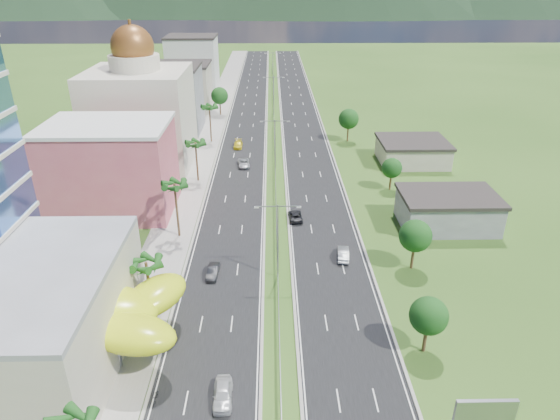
{
  "coord_description": "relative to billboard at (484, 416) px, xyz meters",
  "views": [
    {
      "loc": [
        -0.73,
        -47.86,
        38.31
      ],
      "look_at": [
        0.42,
        16.78,
        7.0
      ],
      "focal_mm": 32.0,
      "sensor_mm": 36.0,
      "label": 1
    }
  ],
  "objects": [
    {
      "name": "motorcycle",
      "position": [
        -29.24,
        6.31,
        -3.76
      ],
      "size": [
        0.6,
        1.96,
        1.25
      ],
      "primitive_type": "imported",
      "rotation": [
        0.0,
        0.0,
        -0.01
      ],
      "color": "black",
      "rests_on": "road_left"
    },
    {
      "name": "sidewalk_left",
      "position": [
        -34.0,
        108.0,
        -4.36
      ],
      "size": [
        7.0,
        260.0,
        0.12
      ],
      "primitive_type": "cube",
      "color": "gray",
      "rests_on": "ground"
    },
    {
      "name": "leafy_tree_rc",
      "position": [
        5.0,
        58.0,
        -0.05
      ],
      "size": [
        3.85,
        3.85,
        6.33
      ],
      "color": "#47301C",
      "rests_on": "ground"
    },
    {
      "name": "billboard",
      "position": [
        0.0,
        0.0,
        0.0
      ],
      "size": [
        5.2,
        0.35,
        6.2
      ],
      "color": "gray",
      "rests_on": "ground"
    },
    {
      "name": "leafy_tree_rd",
      "position": [
        1.0,
        88.0,
        1.16
      ],
      "size": [
        4.9,
        4.9,
        8.05
      ],
      "color": "#47301C",
      "rests_on": "ground"
    },
    {
      "name": "streetlight_median_d",
      "position": [
        -17.0,
        113.0,
        2.33
      ],
      "size": [
        6.04,
        0.25,
        11.0
      ],
      "color": "gray",
      "rests_on": "ground"
    },
    {
      "name": "midrise_white",
      "position": [
        -44.0,
        143.0,
        4.58
      ],
      "size": [
        16.0,
        15.0,
        18.0
      ],
      "primitive_type": "cube",
      "color": "silver",
      "rests_on": "ground"
    },
    {
      "name": "streetlight_median_e",
      "position": [
        -17.0,
        158.0,
        2.33
      ],
      "size": [
        6.04,
        0.25,
        11.0
      ],
      "color": "gray",
      "rests_on": "ground"
    },
    {
      "name": "streetlight_median_c",
      "position": [
        -17.0,
        68.0,
        2.33
      ],
      "size": [
        6.04,
        0.25,
        11.0
      ],
      "color": "gray",
      "rests_on": "ground"
    },
    {
      "name": "median_guardrail",
      "position": [
        -17.0,
        89.99,
        -3.8
      ],
      "size": [
        0.1,
        216.06,
        0.76
      ],
      "color": "gray",
      "rests_on": "ground"
    },
    {
      "name": "palm_tree_c",
      "position": [
        -32.5,
        40.0,
        4.08
      ],
      "size": [
        3.6,
        3.6,
        9.6
      ],
      "color": "#47301C",
      "rests_on": "ground"
    },
    {
      "name": "leafy_tree_rb",
      "position": [
        2.0,
        30.0,
        0.76
      ],
      "size": [
        4.55,
        4.55,
        7.47
      ],
      "color": "#47301C",
      "rests_on": "ground"
    },
    {
      "name": "streetlight_median_b",
      "position": [
        -17.0,
        28.0,
        2.33
      ],
      "size": [
        6.04,
        0.25,
        11.0
      ],
      "color": "gray",
      "rests_on": "ground"
    },
    {
      "name": "shed_far",
      "position": [
        13.0,
        73.0,
        -2.22
      ],
      "size": [
        14.0,
        12.0,
        4.4
      ],
      "primitive_type": "cube",
      "color": "#B0A691",
      "rests_on": "ground"
    },
    {
      "name": "road_left",
      "position": [
        -24.5,
        108.0,
        -4.4
      ],
      "size": [
        11.0,
        260.0,
        0.04
      ],
      "primitive_type": "cube",
      "color": "black",
      "rests_on": "ground"
    },
    {
      "name": "car_white_near_left",
      "position": [
        -22.7,
        6.3,
        -3.59
      ],
      "size": [
        2.04,
        4.7,
        1.58
      ],
      "primitive_type": "imported",
      "rotation": [
        0.0,
        0.0,
        0.04
      ],
      "color": "silver",
      "rests_on": "road_left"
    },
    {
      "name": "car_yellow_far_left",
      "position": [
        -25.68,
        83.6,
        -3.67
      ],
      "size": [
        2.01,
        4.92,
        1.43
      ],
      "primitive_type": "imported",
      "rotation": [
        0.0,
        0.0,
        0.0
      ],
      "color": "gold",
      "rests_on": "road_left"
    },
    {
      "name": "palm_tree_b",
      "position": [
        -32.5,
        20.0,
        2.64
      ],
      "size": [
        3.6,
        3.6,
        8.1
      ],
      "color": "#47301C",
      "rests_on": "ground"
    },
    {
      "name": "car_dark_left",
      "position": [
        -25.95,
        28.47,
        -3.69
      ],
      "size": [
        1.68,
        4.25,
        1.37
      ],
      "primitive_type": "imported",
      "rotation": [
        0.0,
        0.0,
        -0.06
      ],
      "color": "black",
      "rests_on": "road_left"
    },
    {
      "name": "car_dark_far_right",
      "position": [
        -13.8,
        45.51,
        -3.72
      ],
      "size": [
        2.43,
        4.86,
        1.32
      ],
      "primitive_type": "imported",
      "rotation": [
        0.0,
        0.0,
        3.19
      ],
      "color": "black",
      "rests_on": "road_right"
    },
    {
      "name": "pink_shophouse",
      "position": [
        -45.0,
        50.0,
        3.08
      ],
      "size": [
        20.0,
        15.0,
        15.0
      ],
      "primitive_type": "cube",
      "color": "#C04E61",
      "rests_on": "ground"
    },
    {
      "name": "road_right",
      "position": [
        -9.5,
        108.0,
        -4.4
      ],
      "size": [
        11.0,
        260.0,
        0.04
      ],
      "primitive_type": "cube",
      "color": "black",
      "rests_on": "ground"
    },
    {
      "name": "leafy_tree_lfar",
      "position": [
        -32.5,
        113.0,
        1.16
      ],
      "size": [
        4.9,
        4.9,
        8.05
      ],
      "color": "#47301C",
      "rests_on": "ground"
    },
    {
      "name": "palm_tree_d",
      "position": [
        -32.5,
        63.0,
        3.12
      ],
      "size": [
        3.6,
        3.6,
        8.6
      ],
      "color": "#47301C",
      "rests_on": "ground"
    },
    {
      "name": "car_silver_mid_left",
      "position": [
        -23.71,
        70.92,
        -3.67
      ],
      "size": [
        2.92,
        5.33,
        1.42
      ],
      "primitive_type": "imported",
      "rotation": [
        0.0,
        0.0,
        0.12
      ],
      "color": "#9FA1A7",
      "rests_on": "road_left"
    },
    {
      "name": "leafy_tree_ra",
      "position": [
        -1.0,
        13.0,
        0.35
      ],
      "size": [
        4.2,
        4.2,
        6.9
      ],
      "color": "#47301C",
      "rests_on": "ground"
    },
    {
      "name": "car_silver_right",
      "position": [
        -7.35,
        32.79,
        -3.63
      ],
      "size": [
        2.08,
        4.69,
        1.5
      ],
      "primitive_type": "imported",
      "rotation": [
        0.0,
        0.0,
        3.03
      ],
      "color": "#A2A5AA",
      "rests_on": "road_right"
    },
    {
      "name": "mountain_ridge",
      "position": [
        43.0,
        468.0,
        -4.42
      ],
      "size": [
        860.0,
        140.0,
        90.0
      ],
      "primitive_type": null,
      "color": "black",
      "rests_on": "ground"
    },
    {
      "name": "palm_tree_e",
      "position": [
        -32.5,
        88.0,
        3.89
      ],
      "size": [
        3.6,
        3.6,
        9.4
      ],
      "color": "#47301C",
      "rests_on": "ground"
    },
    {
      "name": "ground",
      "position": [
        -17.0,
        18.0,
        -4.42
      ],
      "size": [
        500.0,
        500.0,
        0.0
      ],
      "primitive_type": "plane",
      "color": "#2D5119",
      "rests_on": "ground"
    },
    {
      "name": "midrise_beige",
      "position": [
        -44.0,
        120.0,
        2.08
      ],
      "size": [
        16.0,
        15.0,
        13.0
      ],
      "primitive_type": "cube",
      "color": "#B0A691",
      "rests_on": "ground"
    },
    {
      "name": "shed_near",
      "position": [
        11.0,
        43.0,
        -1.92
      ],
      "size": [
        15.0,
        10.0,
        5.0
      ],
      "primitive_type": "cube",
      "color": "slate",
      "rests_on": "ground"
    },
    {
      "name": "lime_canopy",
      "position": [
        -37.0,
        14.0,
        0.57
      ],
      "size": [
        18.0,
        15.0,
        7.4
      ],
      "color": "#C4D715",
      "rests_on": "ground"
    },
    {
      "name": "midrise_grey",
      "position": [
        -44.0,
        98.0,
        3.58
      ],
      "size": [
        16.0,
        15.0,
        16.0
      ],
      "primitive_type": "cube",
      "color": "slate",
      "rests_on": "ground"
    },
    {
      "name": "domed_building",
      "position": [
        -45.0,
        73.0,
        6.93
      ],
      "size": [
        20.0,
        20.0,
        28.7
      ],
      "color": "beige",
      "rests_on": "ground"
    }
  ]
}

